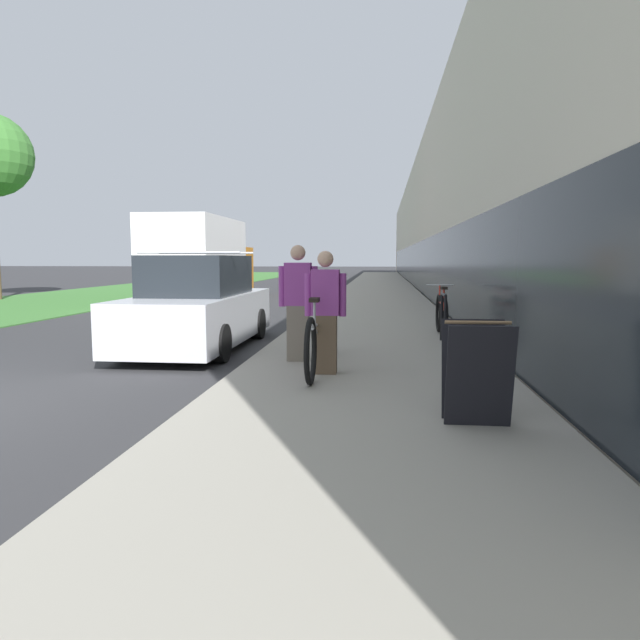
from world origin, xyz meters
name	(u,v)px	position (x,y,z in m)	size (l,w,h in m)	color
sidewalk_slab	(379,292)	(4.95, 21.00, 0.08)	(3.52, 70.00, 0.16)	gray
storefront_facade	(499,227)	(11.75, 29.00, 3.42)	(10.01, 70.00, 6.85)	beige
lawn_strip	(158,287)	(-7.16, 25.00, 0.01)	(7.13, 70.00, 0.03)	#3D7533
tandem_bicycle	(320,337)	(4.29, 2.25, 0.57)	(0.52, 2.90, 0.98)	black
person_rider	(325,312)	(4.39, 1.88, 0.93)	(0.52, 0.20, 1.53)	brown
person_bystander	(298,303)	(3.92, 2.74, 0.97)	(0.55, 0.22, 1.62)	#756B5B
bike_rack_hoop	(443,313)	(6.13, 4.70, 0.67)	(0.05, 0.60, 0.84)	black
cruiser_bike_nearest	(442,314)	(6.20, 5.63, 0.55)	(0.52, 1.77, 0.94)	black
sandwich_board_sign	(477,372)	(5.91, -0.13, 0.61)	(0.56, 0.56, 0.90)	black
parked_sedan_curbside	(199,307)	(1.86, 4.63, 0.74)	(1.77, 4.44, 1.71)	silver
moving_truck	(201,260)	(-1.73, 15.89, 1.55)	(2.54, 7.20, 3.07)	orange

